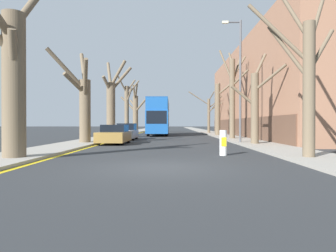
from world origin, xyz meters
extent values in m
plane|color=#2B2D30|center=(0.00, 0.00, 0.00)|extent=(300.00, 300.00, 0.00)
cube|color=gray|center=(-6.28, 50.00, 0.06)|extent=(2.78, 120.00, 0.12)
cube|color=gray|center=(6.28, 50.00, 0.06)|extent=(2.78, 120.00, 0.12)
cube|color=#93664C|center=(12.67, 24.61, 5.03)|extent=(10.00, 34.55, 10.07)
cube|color=brown|center=(7.65, 24.61, 1.01)|extent=(0.12, 33.86, 2.01)
cube|color=yellow|center=(-4.71, 50.00, 0.00)|extent=(0.24, 120.00, 0.01)
cylinder|color=brown|center=(-5.94, 2.02, 2.94)|extent=(0.89, 0.89, 5.87)
cylinder|color=brown|center=(-5.77, 1.63, 4.18)|extent=(0.74, 1.16, 1.76)
cylinder|color=brown|center=(-5.62, 2.51, 6.22)|extent=(1.04, 1.37, 1.99)
cylinder|color=brown|center=(-5.92, 11.66, 2.31)|extent=(0.80, 0.80, 4.61)
cylinder|color=brown|center=(-6.26, 12.37, 5.58)|extent=(1.03, 1.74, 2.57)
cylinder|color=brown|center=(-5.56, 10.55, 4.48)|extent=(1.05, 2.50, 2.55)
cylinder|color=brown|center=(-6.97, 10.85, 5.20)|extent=(2.42, 1.97, 2.81)
cylinder|color=brown|center=(-6.40, 10.89, 4.24)|extent=(1.26, 1.83, 1.44)
cylinder|color=brown|center=(-5.99, 21.06, 2.85)|extent=(0.90, 0.90, 5.70)
cylinder|color=brown|center=(-5.21, 20.81, 6.61)|extent=(1.92, 0.88, 2.73)
cylinder|color=brown|center=(-6.26, 20.50, 5.47)|extent=(0.92, 1.48, 1.66)
cylinder|color=brown|center=(-6.36, 22.07, 6.68)|extent=(1.11, 2.36, 3.09)
cylinder|color=brown|center=(-5.08, 21.85, 6.19)|extent=(2.21, 1.98, 2.89)
cylinder|color=brown|center=(-5.73, 30.06, 3.24)|extent=(0.58, 0.58, 6.48)
cylinder|color=brown|center=(-5.20, 30.25, 6.53)|extent=(1.29, 0.63, 1.75)
cylinder|color=brown|center=(-5.36, 29.62, 5.09)|extent=(1.00, 1.13, 1.74)
cylinder|color=brown|center=(-5.57, 30.91, 5.57)|extent=(0.56, 1.89, 1.92)
cylinder|color=brown|center=(-5.02, 30.83, 6.24)|extent=(1.69, 1.79, 2.44)
cylinder|color=brown|center=(-6.20, 29.43, 6.57)|extent=(1.19, 1.51, 2.17)
cylinder|color=brown|center=(-5.83, 40.32, 3.06)|extent=(0.88, 0.88, 6.12)
cylinder|color=brown|center=(-6.32, 40.88, 4.85)|extent=(1.33, 1.47, 1.47)
cylinder|color=brown|center=(-5.92, 39.66, 6.40)|extent=(0.52, 1.64, 2.92)
cylinder|color=brown|center=(-4.87, 39.42, 4.47)|extent=(2.27, 2.16, 2.21)
cylinder|color=brown|center=(-7.11, 40.82, 4.76)|extent=(2.85, 1.36, 2.73)
cylinder|color=brown|center=(-5.55, 39.11, 6.82)|extent=(0.91, 2.68, 2.36)
cylinder|color=brown|center=(5.89, 2.29, 2.78)|extent=(0.47, 0.47, 5.56)
cylinder|color=brown|center=(6.63, 3.21, 5.92)|extent=(1.69, 2.05, 2.82)
cylinder|color=brown|center=(4.77, 2.65, 5.21)|extent=(2.40, 0.93, 2.71)
cylinder|color=brown|center=(5.45, 2.78, 6.03)|extent=(1.10, 1.20, 2.47)
cylinder|color=brown|center=(5.22, 2.71, 4.44)|extent=(1.54, 1.06, 2.47)
cylinder|color=brown|center=(6.50, 2.59, 4.47)|extent=(1.42, 0.81, 1.93)
cylinder|color=brown|center=(5.96, 10.48, 2.43)|extent=(0.52, 0.52, 4.85)
cylinder|color=brown|center=(6.71, 9.65, 4.42)|extent=(1.69, 1.85, 1.57)
cylinder|color=brown|center=(6.40, 10.74, 5.43)|extent=(1.09, 0.76, 1.76)
cylinder|color=brown|center=(5.18, 10.49, 3.35)|extent=(1.69, 0.21, 1.46)
cylinder|color=brown|center=(5.89, 17.76, 3.70)|extent=(0.51, 0.51, 7.39)
cylinder|color=brown|center=(6.48, 17.21, 5.57)|extent=(1.39, 1.31, 1.43)
cylinder|color=brown|center=(6.56, 18.13, 6.66)|extent=(1.56, 0.95, 2.29)
cylinder|color=brown|center=(6.41, 18.32, 6.49)|extent=(1.27, 1.36, 3.00)
cylinder|color=brown|center=(5.90, 18.54, 7.61)|extent=(0.20, 1.68, 1.47)
cylinder|color=brown|center=(5.41, 18.38, 6.92)|extent=(1.18, 1.46, 3.19)
cylinder|color=brown|center=(5.79, 26.04, 3.10)|extent=(0.64, 0.64, 6.21)
cylinder|color=brown|center=(5.83, 26.80, 4.20)|extent=(0.32, 1.67, 1.40)
cylinder|color=brown|center=(6.05, 27.14, 5.94)|extent=(0.77, 2.35, 1.50)
cylinder|color=brown|center=(7.04, 25.27, 5.95)|extent=(2.73, 1.82, 2.28)
cylinder|color=brown|center=(5.76, 34.53, 2.58)|extent=(0.40, 0.40, 5.16)
cylinder|color=brown|center=(6.66, 34.96, 4.47)|extent=(1.92, 1.02, 1.44)
cylinder|color=brown|center=(6.76, 34.21, 3.98)|extent=(2.11, 0.80, 1.44)
cylinder|color=brown|center=(4.27, 34.55, 5.24)|extent=(3.07, 0.18, 2.07)
cylinder|color=brown|center=(6.06, 33.80, 5.45)|extent=(0.74, 1.60, 1.30)
cylinder|color=brown|center=(6.56, 33.52, 4.22)|extent=(1.76, 2.18, 2.47)
cube|color=#19519E|center=(-1.34, 27.59, 1.65)|extent=(2.48, 10.10, 2.60)
cube|color=#19519E|center=(-1.34, 27.59, 3.63)|extent=(2.43, 9.90, 1.37)
cube|color=navy|center=(-1.34, 27.59, 4.38)|extent=(2.43, 9.90, 0.12)
cube|color=black|center=(-1.34, 27.59, 2.15)|extent=(2.51, 8.89, 1.35)
cube|color=black|center=(-1.34, 27.59, 3.70)|extent=(2.51, 8.89, 1.04)
cube|color=black|center=(-1.34, 22.57, 2.15)|extent=(2.23, 0.06, 1.42)
cylinder|color=black|center=(-2.41, 24.57, 0.56)|extent=(0.30, 1.11, 1.11)
cylinder|color=black|center=(-0.27, 24.57, 0.56)|extent=(0.30, 1.11, 1.11)
cylinder|color=black|center=(-2.41, 30.42, 0.56)|extent=(0.30, 1.11, 1.11)
cylinder|color=black|center=(-0.27, 30.42, 0.56)|extent=(0.30, 1.11, 1.11)
cube|color=olive|center=(-3.79, 11.61, 0.53)|extent=(1.89, 4.25, 0.69)
cube|color=black|center=(-3.79, 11.87, 1.13)|extent=(1.67, 2.21, 0.51)
cylinder|color=black|center=(-4.63, 10.34, 0.33)|extent=(0.20, 0.66, 0.66)
cylinder|color=black|center=(-2.96, 10.34, 0.33)|extent=(0.20, 0.66, 0.66)
cylinder|color=black|center=(-4.63, 12.89, 0.33)|extent=(0.20, 0.66, 0.66)
cylinder|color=black|center=(-2.96, 12.89, 0.33)|extent=(0.20, 0.66, 0.66)
cube|color=#9EA3AD|center=(-3.79, 17.38, 0.52)|extent=(1.72, 4.02, 0.69)
cube|color=black|center=(-3.79, 17.62, 1.18)|extent=(1.52, 2.09, 0.61)
cylinder|color=black|center=(-4.55, 16.17, 0.33)|extent=(0.20, 0.65, 0.65)
cylinder|color=black|center=(-3.04, 16.17, 0.33)|extent=(0.20, 0.65, 0.65)
cylinder|color=black|center=(-4.55, 18.59, 0.33)|extent=(0.20, 0.65, 0.65)
cylinder|color=black|center=(-3.04, 18.59, 0.33)|extent=(0.20, 0.65, 0.65)
cylinder|color=#4C4F54|center=(5.31, 11.91, 4.47)|extent=(0.16, 0.16, 8.95)
cylinder|color=#4C4F54|center=(4.76, 11.91, 8.80)|extent=(1.10, 0.11, 0.11)
cube|color=beige|center=(4.21, 11.91, 8.80)|extent=(0.44, 0.20, 0.16)
cylinder|color=white|center=(2.72, 3.88, 0.58)|extent=(0.33, 0.33, 1.15)
cube|color=yellow|center=(2.72, 3.71, 0.64)|extent=(0.23, 0.01, 0.42)
camera|label=1|loc=(0.40, -9.83, 1.45)|focal=32.00mm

